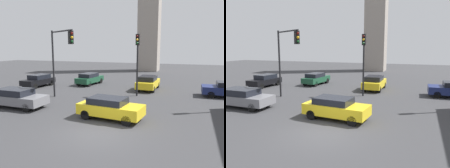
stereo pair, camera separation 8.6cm
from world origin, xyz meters
The scene contains 9 objects.
ground_plane centered at (0.00, 0.00, 0.00)m, with size 100.64×100.64×0.00m, color #38383A.
traffic_light_0 centered at (-5.87, 5.95, 4.32)m, with size 3.44×2.47×5.96m.
traffic_light_3 centered at (-0.25, 9.83, 3.93)m, with size 0.32×0.46×5.68m.
car_1 centered at (-0.24, 2.53, 0.75)m, with size 4.29×2.19×1.40m.
car_3 centered at (-12.05, 10.89, 0.73)m, with size 2.19×4.09×1.38m.
car_4 centered at (-7.92, 2.85, 0.75)m, with size 4.52×1.96×1.43m.
car_5 centered at (0.16, 13.18, 0.79)m, with size 1.91×4.24×1.50m.
car_6 centered at (-7.14, 14.15, 0.74)m, with size 2.16×4.16×1.39m.
skyline_tower centered at (-3.40, 32.26, 11.57)m, with size 3.68×3.68×23.15m, color gray.
Camera 1 is at (4.62, -10.73, 4.64)m, focal length 36.74 mm.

